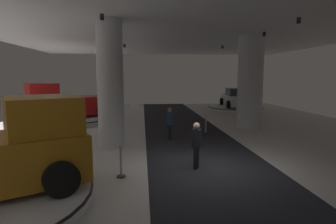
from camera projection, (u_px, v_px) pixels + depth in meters
name	position (u px, v px, depth m)	size (l,w,h in m)	color
ground	(211.00, 168.00, 9.61)	(24.00, 44.00, 0.06)	silver
ceiling_with_spotlights	(215.00, 0.00, 8.89)	(24.00, 44.00, 0.39)	silver
column_right	(250.00, 82.00, 16.48)	(1.46, 1.46, 5.50)	silver
column_left	(110.00, 85.00, 11.98)	(1.12, 1.12, 5.50)	silver
display_platform_deep_right	(235.00, 108.00, 25.60)	(4.95, 4.95, 0.33)	silver
display_car_deep_right	(236.00, 98.00, 25.45)	(2.49, 4.34, 1.71)	silver
display_platform_far_left	(70.00, 119.00, 18.81)	(5.68, 5.68, 0.38)	silver
pickup_truck_far_left	(65.00, 104.00, 18.48)	(5.63, 4.59, 2.30)	red
visitor_walking_near	(170.00, 121.00, 13.76)	(0.32, 0.32, 1.59)	black
visitor_walking_far	(196.00, 143.00, 9.36)	(0.32, 0.32, 1.59)	black
stanchion_a	(206.00, 126.00, 15.57)	(0.28, 0.28, 1.01)	#333338
stanchion_c	(121.00, 166.00, 8.63)	(0.28, 0.28, 1.01)	#333338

